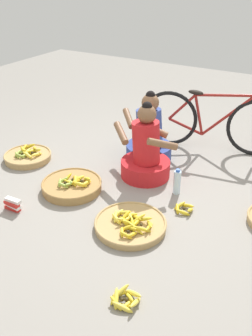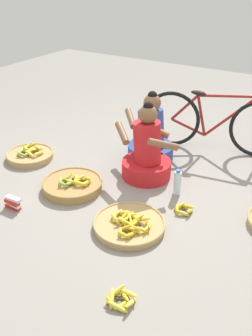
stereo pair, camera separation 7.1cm
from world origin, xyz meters
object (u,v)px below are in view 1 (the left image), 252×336
object	(u,v)px
vendor_woman_front	(146,154)
banana_basket_back_right	(28,156)
loose_bananas_back_left	(184,208)
vendor_woman_behind	(149,138)
banana_basket_front_center	(72,185)
banana_basket_near_vendor	(130,224)
loose_bananas_back_center	(124,299)
water_bottle	(177,182)
packet_carton_stack	(13,205)
bicycle_leaning	(212,122)

from	to	relation	value
vendor_woman_front	banana_basket_back_right	xyz separation A→B (m)	(-1.35, -0.35, -0.22)
vendor_woman_front	loose_bananas_back_left	xyz separation A→B (m)	(0.60, -0.39, -0.24)
loose_bananas_back_left	vendor_woman_behind	bearing A→B (deg)	134.91
banana_basket_front_center	loose_bananas_back_left	world-z (taller)	banana_basket_front_center
banana_basket_near_vendor	loose_bananas_back_center	bearing A→B (deg)	-63.39
vendor_woman_behind	water_bottle	bearing A→B (deg)	-41.44
banana_basket_front_center	banana_basket_back_right	bearing A→B (deg)	162.54
banana_basket_near_vendor	loose_bananas_back_left	xyz separation A→B (m)	(0.30, 0.46, -0.01)
vendor_woman_front	vendor_woman_behind	bearing A→B (deg)	112.28
banana_basket_near_vendor	packet_carton_stack	bearing A→B (deg)	-163.49
vendor_woman_front	packet_carton_stack	world-z (taller)	vendor_woman_front
banana_basket_back_right	water_bottle	world-z (taller)	water_bottle
loose_bananas_back_center	banana_basket_back_right	bearing A→B (deg)	148.71
banana_basket_back_right	loose_bananas_back_center	xyz separation A→B (m)	(2.01, -1.22, -0.02)
banana_basket_front_center	loose_bananas_back_left	distance (m)	1.13
packet_carton_stack	vendor_woman_front	bearing A→B (deg)	56.89
vendor_woman_front	vendor_woman_behind	distance (m)	0.40
banana_basket_near_vendor	banana_basket_back_right	xyz separation A→B (m)	(-1.65, 0.50, 0.01)
banana_basket_near_vendor	water_bottle	distance (m)	0.73
loose_bananas_back_center	water_bottle	bearing A→B (deg)	99.54
vendor_woman_front	banana_basket_front_center	world-z (taller)	vendor_woman_front
vendor_woman_behind	banana_basket_back_right	distance (m)	1.41
vendor_woman_behind	banana_basket_back_right	size ratio (longest dim) A/B	1.50
banana_basket_back_right	loose_bananas_back_center	world-z (taller)	banana_basket_back_right
bicycle_leaning	banana_basket_back_right	distance (m)	2.18
bicycle_leaning	loose_bananas_back_left	distance (m)	1.41
banana_basket_front_center	banana_basket_back_right	distance (m)	0.88
vendor_woman_behind	packet_carton_stack	bearing A→B (deg)	-111.71
bicycle_leaning	water_bottle	world-z (taller)	bicycle_leaning
vendor_woman_behind	bicycle_leaning	xyz separation A→B (m)	(0.52, 0.59, 0.10)
water_bottle	banana_basket_back_right	bearing A→B (deg)	-173.33
banana_basket_back_right	packet_carton_stack	xyz separation A→B (m)	(0.59, -0.82, 0.01)
bicycle_leaning	banana_basket_front_center	xyz separation A→B (m)	(-0.88, -1.58, -0.31)
banana_basket_front_center	loose_bananas_back_center	distance (m)	1.51
loose_bananas_back_left	water_bottle	xyz separation A→B (m)	(-0.18, 0.25, 0.10)
packet_carton_stack	banana_basket_near_vendor	bearing A→B (deg)	16.51
loose_bananas_back_left	banana_basket_near_vendor	bearing A→B (deg)	-122.97
vendor_woman_behind	water_bottle	distance (m)	0.78
vendor_woman_front	bicycle_leaning	world-z (taller)	vendor_woman_front
banana_basket_back_right	loose_bananas_back_left	size ratio (longest dim) A/B	2.80
vendor_woman_front	banana_basket_near_vendor	xyz separation A→B (m)	(0.30, -0.85, -0.23)
vendor_woman_front	banana_basket_back_right	world-z (taller)	vendor_woman_front
loose_bananas_back_left	vendor_woman_front	bearing A→B (deg)	147.16
banana_basket_front_center	loose_bananas_back_center	bearing A→B (deg)	-39.32
loose_bananas_back_left	water_bottle	world-z (taller)	water_bottle
banana_basket_front_center	water_bottle	bearing A→B (deg)	26.94
loose_bananas_back_center	water_bottle	world-z (taller)	water_bottle
bicycle_leaning	banana_basket_back_right	world-z (taller)	bicycle_leaning
banana_basket_back_right	water_bottle	bearing A→B (deg)	6.67
vendor_woman_front	banana_basket_back_right	distance (m)	1.41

